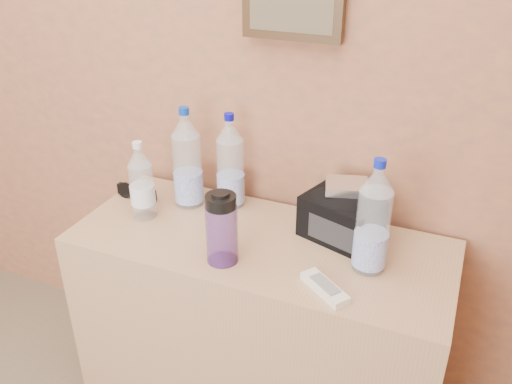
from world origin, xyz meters
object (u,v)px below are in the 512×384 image
Objects in this scene: pet_small at (142,185)px; nalgene_bottle at (222,228)px; pet_large_d at (373,223)px; sunglasses at (137,192)px; foil_packet at (347,186)px; toiletry_bag at (341,216)px; pet_large_b at (187,163)px; ac_remote at (325,288)px; dresser at (259,331)px; pet_large_c at (230,166)px.

pet_small is 0.36m from nalgene_bottle.
pet_small is at bearing -179.82° from pet_large_d.
sunglasses is at bearing 134.44° from pet_small.
pet_small reaches higher than sunglasses.
nalgene_bottle is at bearing -135.37° from foil_packet.
toiletry_bag is 0.09m from foil_packet.
ac_remote is (0.56, -0.28, -0.14)m from pet_large_b.
foil_packet is at bearing 101.25° from toiletry_bag.
toiletry_bag is at bearing 132.93° from ac_remote.
nalgene_bottle is 1.42× the size of ac_remote.
pet_small is (-0.40, -0.01, 0.48)m from dresser.
ac_remote is (0.65, -0.15, -0.10)m from pet_small.
pet_large_b is at bearing -170.38° from ac_remote.
nalgene_bottle is at bearing -162.14° from pet_large_d.
nalgene_bottle is at bearing -68.98° from pet_large_c.
nalgene_bottle is 1.45× the size of sunglasses.
pet_large_d reaches higher than pet_large_c.
pet_large_c is 0.29m from pet_small.
pet_large_d is at bearing 97.07° from ac_remote.
pet_large_b is 0.23m from sunglasses.
foil_packet is (0.00, 0.02, 0.09)m from toiletry_bag.
pet_large_c is at bearing -169.81° from toiletry_bag.
pet_large_d reaches higher than foil_packet.
pet_small is 0.68m from ac_remote.
pet_small is 1.72× the size of sunglasses.
pet_large_b is at bearing -177.83° from foil_packet.
pet_large_b is at bearing 158.93° from dresser.
foil_packet is (0.40, -0.03, 0.02)m from pet_large_c.
toiletry_bag is (-0.11, 0.13, -0.07)m from pet_large_d.
pet_large_c is at bearing 111.02° from nalgene_bottle.
pet_large_b reaches higher than dresser.
pet_small is 1.19× the size of nalgene_bottle.
ac_remote is 1.25× the size of foil_packet.
dresser is 3.46× the size of pet_large_d.
pet_large_b reaches higher than pet_large_c.
pet_small is at bearing -150.38° from toiletry_bag.
foil_packet is (0.72, 0.05, 0.14)m from sunglasses.
pet_small is (-0.23, -0.18, -0.03)m from pet_large_c.
foil_packet reaches higher than dresser.
foil_packet is (-0.11, 0.15, 0.02)m from pet_large_d.
nalgene_bottle is 1.77× the size of foil_packet.
sunglasses is at bearing 173.39° from pet_large_d.
ac_remote is (-0.08, -0.15, -0.14)m from pet_large_d.
pet_small reaches higher than dresser.
pet_large_d is at bearing -11.42° from pet_large_b.
pet_large_d reaches higher than pet_small.
toiletry_bag reaches higher than sunglasses.
pet_large_d is 2.16× the size of ac_remote.
pet_large_b is 0.17m from pet_small.
pet_small is at bearing -156.58° from ac_remote.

